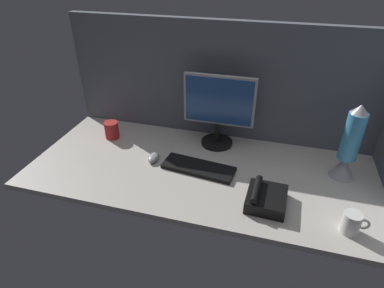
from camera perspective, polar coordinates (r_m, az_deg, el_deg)
ground_plane at (r=167.55cm, az=2.44°, el=-4.54°), size 180.00×80.00×3.00cm
cubicle_wall_back at (r=183.70cm, az=5.51°, el=10.99°), size 180.00×5.00×65.97cm
monitor at (r=176.51cm, az=4.75°, el=6.37°), size 39.01×18.00×40.71cm
keyboard at (r=164.45cm, az=1.16°, el=-4.22°), size 38.23×17.10×2.00cm
mouse at (r=172.03cm, az=-6.83°, el=-2.39°), size 5.91×9.77×3.40cm
mug_ceramic_white at (r=144.33cm, az=26.48°, el=-12.43°), size 10.50×7.15×9.36cm
mug_red_plastic at (r=195.52cm, az=-14.07°, el=2.44°), size 8.22×8.22×10.04cm
lava_lamp at (r=168.50cm, az=26.08°, el=-0.68°), size 11.82×11.82×38.69cm
desk_phone at (r=146.47cm, az=12.91°, el=-9.34°), size 17.77×19.69×8.80cm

